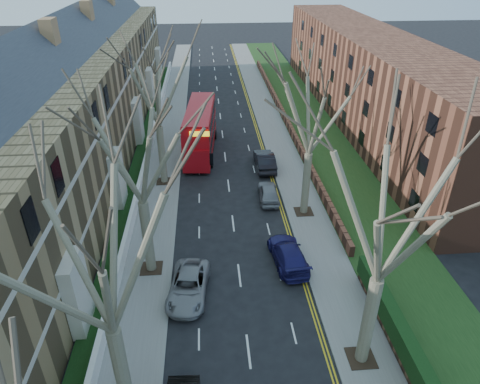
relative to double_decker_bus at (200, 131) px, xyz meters
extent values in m
cube|color=slate|center=(-3.61, 4.59, -2.22)|extent=(3.00, 102.00, 0.12)
cube|color=slate|center=(8.39, 4.59, -2.22)|extent=(3.00, 102.00, 0.12)
cube|color=olive|center=(-11.41, -3.41, 2.72)|extent=(9.00, 78.00, 10.00)
cube|color=#2F3139|center=(-11.41, -3.41, 8.72)|extent=(4.67, 78.00, 4.67)
cube|color=beige|center=(-6.96, -3.41, 1.22)|extent=(0.12, 78.00, 0.35)
cube|color=beige|center=(-6.96, -3.41, 4.72)|extent=(0.12, 78.00, 0.35)
cube|color=brown|center=(19.89, 8.59, 2.72)|extent=(8.00, 54.00, 10.00)
cube|color=brown|center=(10.09, 8.59, -1.71)|extent=(0.35, 54.00, 0.90)
cube|color=white|center=(-5.26, -3.41, -1.66)|extent=(0.30, 78.00, 1.00)
cube|color=#1B3814|center=(12.89, 4.59, -2.13)|extent=(6.00, 102.00, 0.06)
cylinder|color=#655D48|center=(-3.31, -28.41, 0.47)|extent=(0.64, 0.64, 5.25)
cylinder|color=#655D48|center=(-3.31, -18.41, 0.38)|extent=(0.64, 0.64, 5.07)
cube|color=#2D2116|center=(-3.31, -18.41, -2.14)|extent=(1.40, 1.40, 0.05)
cylinder|color=#655D48|center=(-3.31, -6.41, 0.47)|extent=(0.60, 0.60, 5.25)
cube|color=#2D2116|center=(-3.31, -6.41, -2.14)|extent=(1.40, 1.40, 0.05)
cylinder|color=#655D48|center=(8.09, -26.41, 0.47)|extent=(0.64, 0.64, 5.25)
cube|color=#2D2116|center=(8.09, -26.41, -2.14)|extent=(1.40, 1.40, 0.05)
cylinder|color=#655D48|center=(8.09, -12.41, 0.38)|extent=(0.60, 0.60, 5.07)
cube|color=#2D2116|center=(8.09, -12.41, -2.14)|extent=(1.40, 1.40, 0.05)
cube|color=#A50B12|center=(0.00, 0.00, -0.82)|extent=(3.41, 11.24, 2.21)
cube|color=#A50B12|center=(0.00, 0.00, 1.29)|extent=(3.37, 10.69, 2.01)
cube|color=black|center=(0.00, 0.00, -0.37)|extent=(3.36, 10.36, 0.91)
cube|color=black|center=(0.00, 0.00, 1.39)|extent=(3.34, 10.14, 0.91)
imported|color=gray|center=(-0.81, -20.93, -1.60)|extent=(2.82, 5.09, 1.35)
imported|color=navy|center=(5.73, -18.40, -1.56)|extent=(2.46, 5.08, 1.43)
imported|color=gray|center=(5.57, -10.08, -1.60)|extent=(1.75, 4.05, 1.36)
imported|color=black|center=(6.04, -4.20, -1.48)|extent=(1.73, 4.83, 1.58)
camera|label=1|loc=(0.71, -40.60, 16.17)|focal=32.00mm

